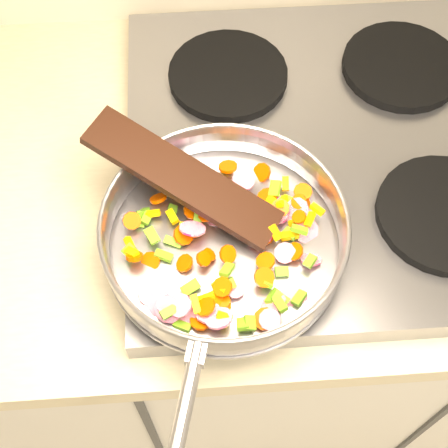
{
  "coord_description": "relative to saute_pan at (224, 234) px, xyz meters",
  "views": [
    {
      "loc": [
        -0.9,
        1.1,
        1.68
      ],
      "look_at": [
        -0.87,
        1.49,
        1.01
      ],
      "focal_mm": 50.0,
      "sensor_mm": 36.0,
      "label": 1
    }
  ],
  "objects": [
    {
      "name": "grate_bl",
      "position": [
        0.03,
        0.31,
        -0.04
      ],
      "size": [
        0.19,
        0.19,
        0.02
      ],
      "primitive_type": "cylinder",
      "color": "black",
      "rests_on": "cooktop"
    },
    {
      "name": "wooden_spatula",
      "position": [
        -0.05,
        0.07,
        0.02
      ],
      "size": [
        0.26,
        0.2,
        0.08
      ],
      "primitive_type": "cube",
      "rotation": [
        0.0,
        -0.25,
        2.58
      ],
      "color": "black",
      "rests_on": "saute_pan"
    },
    {
      "name": "grate_fr",
      "position": [
        0.31,
        0.03,
        -0.04
      ],
      "size": [
        0.19,
        0.19,
        0.02
      ],
      "primitive_type": "cylinder",
      "color": "black",
      "rests_on": "cooktop"
    },
    {
      "name": "vegetable_heap",
      "position": [
        0.0,
        -0.01,
        -0.01
      ],
      "size": [
        0.27,
        0.27,
        0.05
      ],
      "color": "#CA1356",
      "rests_on": "saute_pan"
    },
    {
      "name": "cooktop",
      "position": [
        0.17,
        0.17,
        -0.07
      ],
      "size": [
        0.6,
        0.6,
        0.04
      ],
      "primitive_type": "cube",
      "color": "#939399",
      "rests_on": "counter_top"
    },
    {
      "name": "grate_br",
      "position": [
        0.31,
        0.31,
        -0.04
      ],
      "size": [
        0.19,
        0.19,
        0.02
      ],
      "primitive_type": "cylinder",
      "color": "black",
      "rests_on": "cooktop"
    },
    {
      "name": "grate_fl",
      "position": [
        0.03,
        0.03,
        -0.04
      ],
      "size": [
        0.19,
        0.19,
        0.02
      ],
      "primitive_type": "cylinder",
      "color": "black",
      "rests_on": "cooktop"
    },
    {
      "name": "saute_pan",
      "position": [
        0.0,
        0.0,
        0.0
      ],
      "size": [
        0.36,
        0.52,
        0.06
      ],
      "rotation": [
        0.0,
        0.0,
        -0.25
      ],
      "color": "#9E9EA5",
      "rests_on": "grate_fl"
    }
  ]
}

